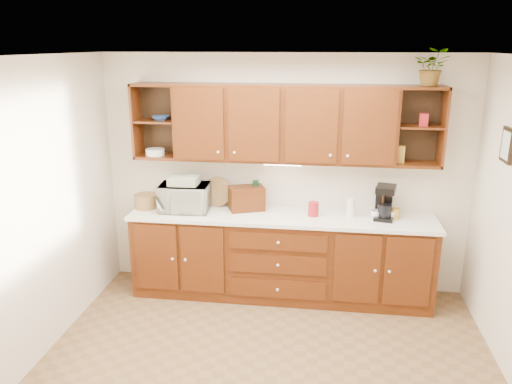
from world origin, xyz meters
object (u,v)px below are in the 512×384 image
(coffee_maker, at_px, (385,203))
(potted_plant, at_px, (432,67))
(bread_box, at_px, (247,198))
(microwave, at_px, (185,198))

(coffee_maker, distance_m, potted_plant, 1.41)
(coffee_maker, bearing_deg, bread_box, -170.58)
(microwave, distance_m, bread_box, 0.67)
(potted_plant, bearing_deg, bread_box, 179.48)
(coffee_maker, bearing_deg, potted_plant, 23.01)
(microwave, height_order, potted_plant, potted_plant)
(bread_box, height_order, coffee_maker, coffee_maker)
(bread_box, distance_m, coffee_maker, 1.46)
(microwave, height_order, coffee_maker, coffee_maker)
(bread_box, bearing_deg, microwave, 168.82)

